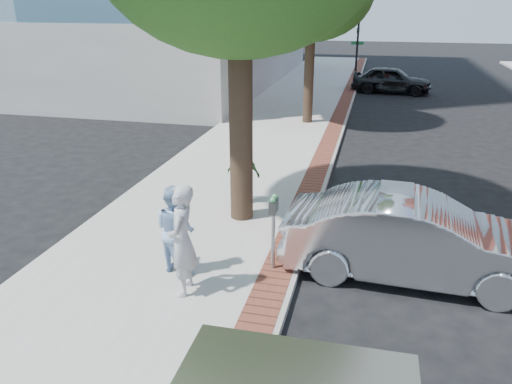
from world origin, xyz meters
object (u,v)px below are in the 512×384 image
(parking_meter, at_px, (273,217))
(person_green, at_px, (243,173))
(person_gray, at_px, (182,240))
(sedan_silver, at_px, (415,238))
(person_officer, at_px, (175,229))
(bg_car, at_px, (392,80))

(parking_meter, relative_size, person_green, 0.96)
(person_gray, height_order, sedan_silver, person_gray)
(parking_meter, height_order, person_green, person_green)
(sedan_silver, bearing_deg, person_officer, 106.19)
(parking_meter, distance_m, sedan_silver, 2.64)
(person_officer, height_order, sedan_silver, person_officer)
(person_gray, bearing_deg, sedan_silver, 106.27)
(person_green, distance_m, sedan_silver, 4.67)
(bg_car, bearing_deg, person_gray, 175.97)
(parking_meter, bearing_deg, sedan_silver, 12.60)
(parking_meter, height_order, person_officer, person_officer)
(parking_meter, distance_m, person_green, 3.38)
(person_green, bearing_deg, person_officer, 99.69)
(person_officer, height_order, person_green, person_officer)
(person_officer, xyz_separation_m, bg_car, (4.10, 21.68, -0.25))
(person_gray, bearing_deg, bg_car, 163.03)
(parking_meter, relative_size, person_gray, 0.75)
(person_officer, distance_m, bg_car, 22.06)
(person_officer, bearing_deg, sedan_silver, -135.27)
(bg_car, bearing_deg, person_officer, 174.66)
(person_green, xyz_separation_m, bg_car, (3.76, 18.13, -0.18))
(person_officer, height_order, bg_car, person_officer)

